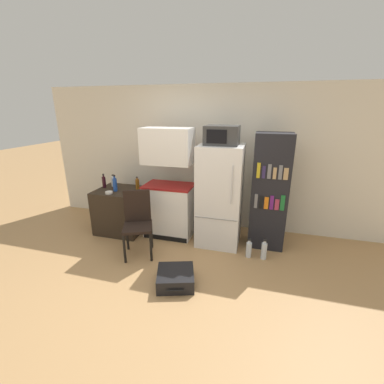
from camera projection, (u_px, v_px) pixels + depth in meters
ground_plane at (166, 288)px, 3.11m from camera, size 24.00×24.00×0.00m
wall_back at (215, 159)px, 4.50m from camera, size 6.40×0.10×2.45m
side_table at (121, 210)px, 4.47m from camera, size 0.76×0.69×0.75m
kitchen_hutch at (169, 189)px, 4.20m from camera, size 0.80×0.51×1.79m
refrigerator at (220, 196)px, 3.95m from camera, size 0.66×0.63×1.57m
microwave at (222, 135)px, 3.66m from camera, size 0.48×0.39×0.27m
bookshelf at (270, 192)px, 3.83m from camera, size 0.52×0.39×1.75m
bottle_amber_beer at (137, 184)px, 4.36m from camera, size 0.07×0.07×0.21m
bottle_clear_short at (113, 181)px, 4.52m from camera, size 0.08×0.08×0.21m
bottle_blue_soda at (115, 184)px, 4.25m from camera, size 0.07×0.07×0.28m
bottle_wine_dark at (104, 182)px, 4.44m from camera, size 0.06×0.06×0.24m
bowl at (109, 193)px, 4.15m from camera, size 0.12×0.12×0.03m
chair at (138, 218)px, 3.73m from camera, size 0.52×0.52×0.95m
suitcase_large_flat at (176, 278)px, 3.16m from camera, size 0.56×0.55×0.18m
water_bottle_front at (264, 250)px, 3.67m from camera, size 0.08×0.08×0.31m
water_bottle_middle at (249, 249)px, 3.73m from camera, size 0.08×0.08×0.29m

